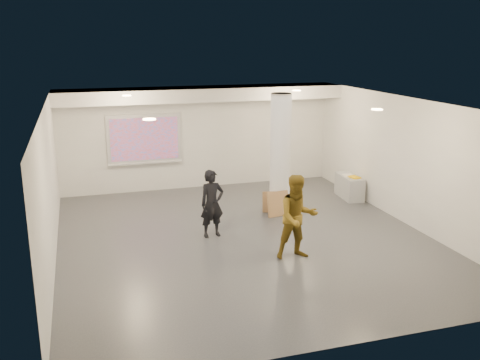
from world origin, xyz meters
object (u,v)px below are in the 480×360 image
object	(u,v)px
column	(280,152)
man	(298,217)
projection_screen	(144,140)
woman	(212,204)
credenza	(349,187)

from	to	relation	value
column	man	distance (m)	3.27
projection_screen	woman	xyz separation A→B (m)	(0.94, -4.07, -0.76)
projection_screen	man	distance (m)	6.23
column	woman	size ratio (longest dim) A/B	1.97
column	woman	distance (m)	2.68
column	credenza	distance (m)	2.54
projection_screen	column	bearing A→B (deg)	-40.56
credenza	woman	distance (m)	4.74
credenza	woman	xyz separation A→B (m)	(-4.38, -1.77, 0.45)
projection_screen	woman	bearing A→B (deg)	-76.93
column	woman	world-z (taller)	column
projection_screen	man	world-z (taller)	projection_screen
man	woman	bearing A→B (deg)	130.67
column	man	world-z (taller)	column
credenza	column	bearing A→B (deg)	-166.18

